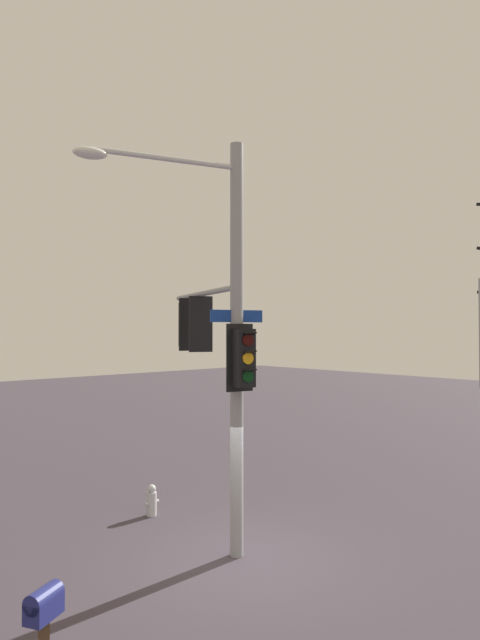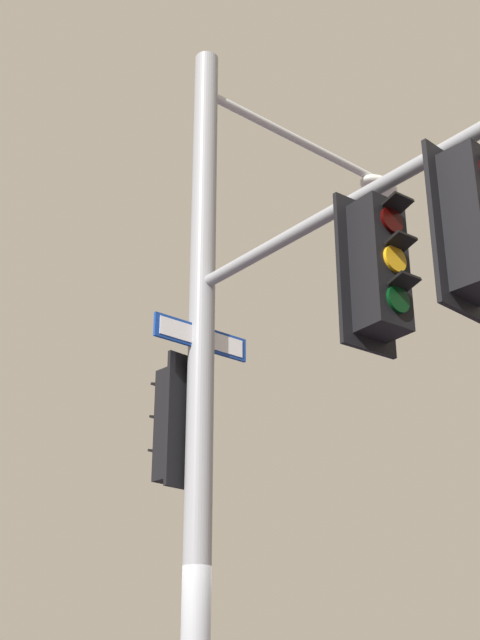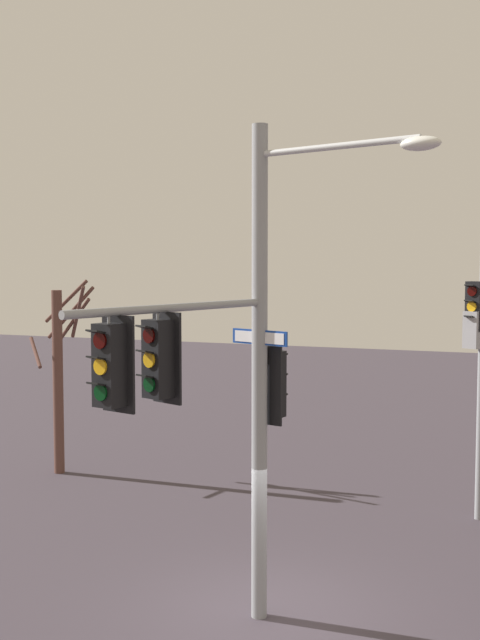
{
  "view_description": "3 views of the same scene",
  "coord_description": "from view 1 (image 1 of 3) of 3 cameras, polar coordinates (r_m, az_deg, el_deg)",
  "views": [
    {
      "loc": [
        -6.89,
        -7.4,
        4.36
      ],
      "look_at": [
        0.3,
        0.44,
        4.58
      ],
      "focal_mm": 29.81,
      "sensor_mm": 36.0,
      "label": 1
    },
    {
      "loc": [
        6.53,
        4.64,
        1.45
      ],
      "look_at": [
        0.22,
        0.82,
        4.66
      ],
      "focal_mm": 48.87,
      "sensor_mm": 36.0,
      "label": 2
    },
    {
      "loc": [
        -4.18,
        12.62,
        5.91
      ],
      "look_at": [
        0.56,
        -0.15,
        4.88
      ],
      "focal_mm": 45.64,
      "sensor_mm": 36.0,
      "label": 3
    }
  ],
  "objects": [
    {
      "name": "fire_hydrant",
      "position": [
        13.38,
        -9.47,
        -18.61
      ],
      "size": [
        0.38,
        0.24,
        0.73
      ],
      "color": "#B2B2B7",
      "rests_on": "ground"
    },
    {
      "name": "main_signal_pole_assembly",
      "position": [
        11.06,
        -2.64,
        -0.86
      ],
      "size": [
        4.35,
        4.41,
        8.04
      ],
      "rotation": [
        0.0,
        0.0,
        1.23
      ],
      "color": "gray",
      "rests_on": "ground"
    },
    {
      "name": "mailbox",
      "position": [
        7.33,
        -20.3,
        -27.44
      ],
      "size": [
        0.5,
        0.42,
        1.41
      ],
      "rotation": [
        0.0,
        0.0,
        2.07
      ],
      "color": "#4C3823",
      "rests_on": "ground"
    },
    {
      "name": "ground_plane",
      "position": [
        11.01,
        0.46,
        -24.48
      ],
      "size": [
        80.0,
        80.0,
        0.0
      ],
      "primitive_type": "plane",
      "color": "#3C343C"
    }
  ]
}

